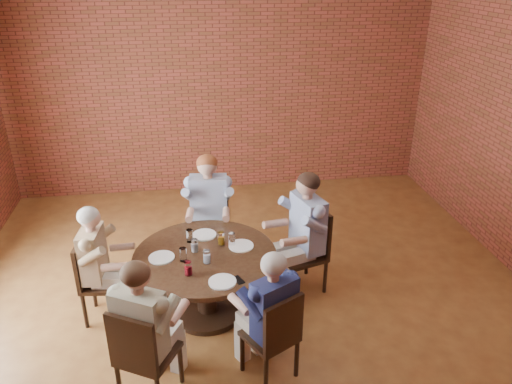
{
  "coord_description": "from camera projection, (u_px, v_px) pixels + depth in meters",
  "views": [
    {
      "loc": [
        -0.59,
        -4.12,
        3.47
      ],
      "look_at": [
        0.17,
        1.0,
        1.04
      ],
      "focal_mm": 35.0,
      "sensor_mm": 36.0,
      "label": 1
    }
  ],
  "objects": [
    {
      "name": "smartphone",
      "position": [
        238.0,
        280.0,
        4.64
      ],
      "size": [
        0.12,
        0.15,
        0.01
      ],
      "primitive_type": "cube",
      "rotation": [
        0.0,
        0.0,
        0.42
      ],
      "color": "black",
      "rests_on": "dining_table"
    },
    {
      "name": "chair_b",
      "position": [
        210.0,
        221.0,
        6.16
      ],
      "size": [
        0.51,
        0.51,
        0.98
      ],
      "rotation": [
        0.0,
        0.0,
        -0.1
      ],
      "color": "black",
      "rests_on": "floor"
    },
    {
      "name": "plate_c",
      "position": [
        162.0,
        258.0,
        4.98
      ],
      "size": [
        0.26,
        0.26,
        0.01
      ],
      "primitive_type": "cylinder",
      "color": "white",
      "rests_on": "dining_table"
    },
    {
      "name": "chair_a",
      "position": [
        309.0,
        246.0,
        5.62
      ],
      "size": [
        0.59,
        0.59,
        0.99
      ],
      "rotation": [
        0.0,
        0.0,
        -1.28
      ],
      "color": "black",
      "rests_on": "floor"
    },
    {
      "name": "floor",
      "position": [
        254.0,
        322.0,
        5.25
      ],
      "size": [
        7.0,
        7.0,
        0.0
      ],
      "primitive_type": "plane",
      "color": "#925F2D",
      "rests_on": "ground"
    },
    {
      "name": "chair_d",
      "position": [
        141.0,
        353.0,
        4.12
      ],
      "size": [
        0.6,
        0.6,
        0.95
      ],
      "rotation": [
        0.0,
        0.0,
        2.64
      ],
      "color": "black",
      "rests_on": "floor"
    },
    {
      "name": "diner_c",
      "position": [
        100.0,
        265.0,
        5.07
      ],
      "size": [
        0.67,
        0.57,
        1.29
      ],
      "primitive_type": null,
      "rotation": [
        0.0,
        0.0,
        1.46
      ],
      "color": "brown",
      "rests_on": "floor"
    },
    {
      "name": "diner_e",
      "position": [
        270.0,
        316.0,
        4.33
      ],
      "size": [
        0.75,
        0.79,
        1.3
      ],
      "primitive_type": null,
      "rotation": [
        0.0,
        0.0,
        3.64
      ],
      "color": "#1C224E",
      "rests_on": "floor"
    },
    {
      "name": "wall_back",
      "position": [
        221.0,
        85.0,
        7.66
      ],
      "size": [
        7.0,
        0.0,
        7.0
      ],
      "primitive_type": "plane",
      "rotation": [
        1.57,
        0.0,
        0.0
      ],
      "color": "brown",
      "rests_on": "ground"
    },
    {
      "name": "glass_b",
      "position": [
        221.0,
        238.0,
        5.21
      ],
      "size": [
        0.07,
        0.07,
        0.14
      ],
      "primitive_type": "cylinder",
      "color": "white",
      "rests_on": "dining_table"
    },
    {
      "name": "dining_table",
      "position": [
        206.0,
        272.0,
        5.15
      ],
      "size": [
        1.46,
        1.46,
        0.75
      ],
      "color": "black",
      "rests_on": "floor"
    },
    {
      "name": "diner_d",
      "position": [
        145.0,
        330.0,
        4.12
      ],
      "size": [
        0.8,
        0.85,
        1.36
      ],
      "primitive_type": null,
      "rotation": [
        0.0,
        0.0,
        2.64
      ],
      "color": "#B5A48E",
      "rests_on": "floor"
    },
    {
      "name": "chair_c",
      "position": [
        94.0,
        277.0,
        5.13
      ],
      "size": [
        0.45,
        0.45,
        0.92
      ],
      "rotation": [
        0.0,
        0.0,
        1.46
      ],
      "color": "black",
      "rests_on": "floor"
    },
    {
      "name": "glass_g",
      "position": [
        207.0,
        256.0,
        4.89
      ],
      "size": [
        0.07,
        0.07,
        0.14
      ],
      "primitive_type": "cylinder",
      "color": "white",
      "rests_on": "dining_table"
    },
    {
      "name": "plate_d",
      "position": [
        222.0,
        282.0,
        4.61
      ],
      "size": [
        0.26,
        0.26,
        0.01
      ],
      "primitive_type": "cylinder",
      "color": "white",
      "rests_on": "dining_table"
    },
    {
      "name": "glass_e",
      "position": [
        183.0,
        254.0,
        4.92
      ],
      "size": [
        0.07,
        0.07,
        0.14
      ],
      "primitive_type": "cylinder",
      "color": "white",
      "rests_on": "dining_table"
    },
    {
      "name": "glass_f",
      "position": [
        188.0,
        268.0,
        4.7
      ],
      "size": [
        0.07,
        0.07,
        0.14
      ],
      "primitive_type": "cylinder",
      "color": "white",
      "rests_on": "dining_table"
    },
    {
      "name": "diner_a",
      "position": [
        302.0,
        234.0,
        5.51
      ],
      "size": [
        0.85,
        0.76,
        1.42
      ],
      "primitive_type": null,
      "rotation": [
        0.0,
        0.0,
        -1.28
      ],
      "color": "#384E91",
      "rests_on": "floor"
    },
    {
      "name": "plate_a",
      "position": [
        241.0,
        246.0,
        5.19
      ],
      "size": [
        0.26,
        0.26,
        0.01
      ],
      "primitive_type": "cylinder",
      "color": "white",
      "rests_on": "dining_table"
    },
    {
      "name": "diner_b",
      "position": [
        209.0,
        212.0,
        6.0
      ],
      "size": [
        0.64,
        0.76,
        1.41
      ],
      "primitive_type": null,
      "rotation": [
        0.0,
        0.0,
        -0.1
      ],
      "color": "#818CA5",
      "rests_on": "floor"
    },
    {
      "name": "chair_e",
      "position": [
        275.0,
        335.0,
        4.34
      ],
      "size": [
        0.56,
        0.56,
        0.92
      ],
      "rotation": [
        0.0,
        0.0,
        3.64
      ],
      "color": "black",
      "rests_on": "floor"
    },
    {
      "name": "glass_c",
      "position": [
        190.0,
        236.0,
        5.25
      ],
      "size": [
        0.07,
        0.07,
        0.14
      ],
      "primitive_type": "cylinder",
      "color": "white",
      "rests_on": "dining_table"
    },
    {
      "name": "plate_b",
      "position": [
        204.0,
        235.0,
        5.39
      ],
      "size": [
        0.26,
        0.26,
        0.01
      ],
      "primitive_type": "cylinder",
      "color": "white",
      "rests_on": "dining_table"
    },
    {
      "name": "glass_a",
      "position": [
        232.0,
        239.0,
        5.19
      ],
      "size": [
        0.07,
        0.07,
        0.14
      ],
      "primitive_type": "cylinder",
      "color": "white",
      "rests_on": "dining_table"
    },
    {
      "name": "glass_d",
      "position": [
        194.0,
        245.0,
        5.08
      ],
      "size": [
        0.07,
        0.07,
        0.14
      ],
      "primitive_type": "cylinder",
      "color": "white",
      "rests_on": "dining_table"
    }
  ]
}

